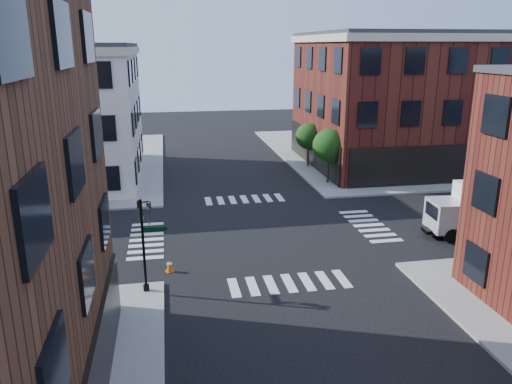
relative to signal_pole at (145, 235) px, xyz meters
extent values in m
plane|color=black|center=(6.72, 6.68, -2.86)|extent=(120.00, 120.00, 0.00)
cube|color=gray|center=(27.72, 27.68, -2.78)|extent=(30.00, 30.00, 0.15)
cube|color=gray|center=(-14.28, 27.68, -2.78)|extent=(30.00, 30.00, 0.15)
cube|color=#441511|center=(27.22, 22.68, 3.14)|extent=(25.00, 16.00, 12.00)
cube|color=silver|center=(-12.28, 22.68, 2.64)|extent=(22.00, 16.00, 11.00)
cylinder|color=black|center=(14.22, 16.68, -1.97)|extent=(0.18, 0.18, 1.47)
cylinder|color=black|center=(14.22, 16.68, -1.24)|extent=(0.12, 0.12, 1.47)
sphere|color=#15340E|center=(14.22, 16.68, 0.44)|extent=(2.69, 2.69, 2.69)
sphere|color=#15340E|center=(14.47, 16.58, -0.10)|extent=(1.85, 1.85, 1.85)
cylinder|color=black|center=(14.22, 22.68, -2.04)|extent=(0.18, 0.18, 1.33)
cylinder|color=black|center=(14.22, 22.68, -1.38)|extent=(0.12, 0.12, 1.33)
sphere|color=#15340E|center=(14.22, 22.68, 0.14)|extent=(2.43, 2.43, 2.43)
sphere|color=#15340E|center=(14.47, 22.58, -0.35)|extent=(1.67, 1.67, 1.67)
cylinder|color=black|center=(-0.08, -0.12, -0.56)|extent=(0.12, 0.12, 4.60)
cylinder|color=black|center=(-0.08, -0.12, -2.56)|extent=(0.28, 0.28, 0.30)
cube|color=#053819|center=(0.47, -0.12, 0.29)|extent=(1.10, 0.03, 0.22)
cube|color=#053819|center=(-0.08, 0.43, 0.54)|extent=(0.03, 1.10, 0.22)
imported|color=black|center=(0.27, -0.02, 1.04)|extent=(0.22, 0.18, 1.10)
imported|color=black|center=(-0.18, 0.23, 1.04)|extent=(0.18, 0.22, 1.10)
cube|color=silver|center=(20.74, 3.70, -0.98)|extent=(5.34, 2.64, 2.77)
cube|color=maroon|center=(20.65, 2.58, -0.98)|extent=(1.96, 0.20, 0.62)
cube|color=maroon|center=(20.83, 4.83, -0.98)|extent=(1.96, 0.20, 0.62)
cube|color=#B7B8BA|center=(17.36, 3.98, -1.47)|extent=(1.95, 2.28, 1.78)
cube|color=black|center=(16.52, 4.05, -1.16)|extent=(0.23, 1.70, 0.80)
cube|color=black|center=(19.67, 3.79, -2.41)|extent=(7.19, 1.47, 0.22)
cylinder|color=black|center=(17.29, 3.05, -2.41)|extent=(0.91, 0.38, 0.89)
cylinder|color=black|center=(17.44, 4.91, -2.41)|extent=(0.91, 0.38, 0.89)
cylinder|color=black|center=(20.49, 2.79, -2.41)|extent=(0.91, 0.38, 0.89)
cylinder|color=black|center=(20.64, 4.65, -2.41)|extent=(0.91, 0.38, 0.89)
cube|color=orange|center=(1.02, 2.03, -2.84)|extent=(0.46, 0.46, 0.04)
cone|color=orange|center=(1.02, 2.03, -2.52)|extent=(0.44, 0.44, 0.67)
cylinder|color=white|center=(1.02, 2.03, -2.43)|extent=(0.26, 0.26, 0.08)
camera|label=1|loc=(1.22, -21.69, 8.27)|focal=35.00mm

